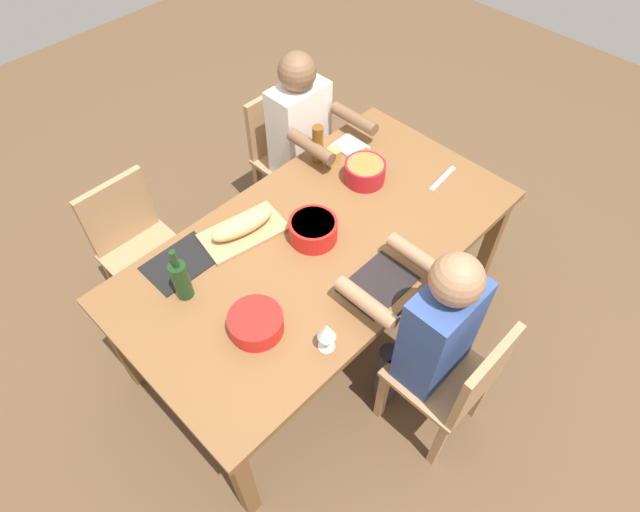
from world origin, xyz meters
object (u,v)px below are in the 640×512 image
Objects in this scene: dining_table at (320,251)px; cup_near_left at (334,157)px; serving_bowl_salad at (313,229)px; chair_near_right at (137,244)px; chair_near_left at (285,150)px; napkin_stack at (348,146)px; diner_far_center at (430,330)px; wine_glass at (327,332)px; beer_bottle at (318,144)px; chair_far_center at (456,380)px; cutting_board at (244,232)px; bread_loaf at (242,224)px; wine_bottle at (181,279)px; diner_near_left at (304,136)px; serving_bowl_greens at (256,322)px; serving_bowl_fruit at (365,171)px.

cup_near_left is (-0.45, -0.34, 0.12)m from dining_table.
dining_table is 8.56× the size of serving_bowl_salad.
chair_near_right is 1.09m from chair_near_left.
napkin_stack is at bearing 157.48° from chair_near_right.
wine_glass is at bearing -32.17° from diner_far_center.
chair_near_left is 3.86× the size of beer_bottle.
chair_near_left reaches higher than napkin_stack.
diner_far_center is at bearing -90.00° from chair_far_center.
diner_far_center is 0.71m from serving_bowl_salad.
wine_glass is (0.16, 0.71, 0.11)m from cutting_board.
dining_table is 0.14m from serving_bowl_salad.
cup_near_left is at bearing 79.35° from chair_near_left.
chair_near_right is 1.15m from cup_near_left.
chair_far_center and bread_loaf have the same top height.
serving_bowl_salad is at bearing 165.10° from wine_bottle.
chair_near_left is 1.61m from wine_glass.
diner_near_left is (-0.54, -0.66, 0.03)m from dining_table.
serving_bowl_salad is at bearing -82.35° from dining_table.
wine_bottle reaches higher than chair_near_right.
serving_bowl_salad is at bearing -160.12° from serving_bowl_greens.
serving_bowl_fruit is at bearing -163.97° from dining_table.
dining_table is 8.54× the size of serving_bowl_greens.
chair_near_right is at bearing -22.52° from napkin_stack.
beer_bottle is at bearing 155.74° from chair_near_right.
chair_near_right is at bearing -27.07° from cup_near_left.
dining_table is 2.32× the size of chair_near_right.
chair_far_center reaches higher than cup_near_left.
bread_loaf is 1.93× the size of wine_glass.
wine_bottle reaches higher than cup_near_left.
serving_bowl_greens is at bearing 19.88° from serving_bowl_salad.
diner_near_left and diner_far_center have the same top height.
chair_far_center is 8.83× the size of cup_near_left.
cutting_board is at bearing -53.08° from dining_table.
serving_bowl_fruit is at bearing 176.26° from wine_bottle.
diner_near_left is at bearing -154.54° from cutting_board.
dining_table is at bearing 97.65° from serving_bowl_salad.
napkin_stack is (-0.60, -1.21, 0.27)m from chair_far_center.
bread_loaf is 0.64m from beer_bottle.
bread_loaf is (0.69, -0.16, 0.00)m from serving_bowl_fruit.
serving_bowl_greens is at bearing 24.74° from napkin_stack.
chair_far_center and serving_bowl_salad have the same top height.
beer_bottle is at bearing -148.91° from serving_bowl_greens.
diner_far_center reaches higher than napkin_stack.
wine_glass is at bearing 50.13° from serving_bowl_salad.
bread_loaf is at bearing -49.74° from serving_bowl_salad.
cutting_board is (0.69, -0.16, -0.05)m from serving_bowl_fruit.
beer_bottle is (-0.41, -1.26, 0.37)m from chair_far_center.
cup_near_left is at bearing -84.28° from serving_bowl_fruit.
chair_near_left is at bearing -90.00° from diner_near_left.
diner_near_left reaches higher than bread_loaf.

